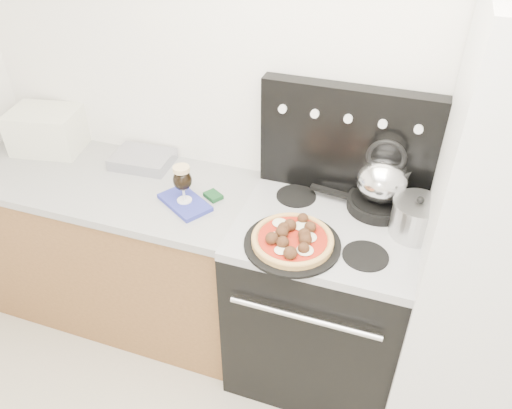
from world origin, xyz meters
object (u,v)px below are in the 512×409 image
at_px(base_cabinet, 120,250).
at_px(stove_body, 319,303).
at_px(stock_pot, 416,219).
at_px(toaster_oven, 47,130).
at_px(fridge, 511,260).
at_px(oven_mitt, 185,203).
at_px(skillet, 378,204).
at_px(pizza_pan, 292,244).
at_px(pizza, 293,238).
at_px(beer_glass, 183,184).
at_px(tea_kettle, 383,176).

distance_m(base_cabinet, stove_body, 1.11).
bearing_deg(stock_pot, toaster_oven, 176.16).
bearing_deg(fridge, toaster_oven, 174.71).
relative_size(stove_body, oven_mitt, 3.58).
distance_m(base_cabinet, oven_mitt, 0.67).
xyz_separation_m(oven_mitt, skillet, (0.82, 0.23, 0.03)).
distance_m(oven_mitt, pizza_pan, 0.55).
distance_m(pizza, stock_pot, 0.51).
bearing_deg(skillet, pizza_pan, -128.48).
distance_m(beer_glass, skillet, 0.85).
relative_size(pizza_pan, pizza, 1.19).
relative_size(oven_mitt, skillet, 0.92).
height_order(skillet, stock_pot, stock_pot).
height_order(fridge, pizza_pan, fridge).
distance_m(stove_body, oven_mitt, 0.80).
relative_size(pizza, tea_kettle, 1.34).
relative_size(base_cabinet, fridge, 0.76).
bearing_deg(tea_kettle, fridge, -3.75).
bearing_deg(pizza, oven_mitt, 166.22).
xyz_separation_m(toaster_oven, oven_mitt, (0.89, -0.23, -0.10)).
bearing_deg(pizza_pan, fridge, 10.69).
bearing_deg(pizza_pan, stove_body, 58.99).
distance_m(fridge, tea_kettle, 0.58).
bearing_deg(pizza_pan, beer_glass, 166.22).
bearing_deg(toaster_oven, beer_glass, -25.25).
relative_size(fridge, skillet, 7.13).
bearing_deg(fridge, stock_pot, 167.31).
distance_m(pizza, skillet, 0.46).
xyz_separation_m(stove_body, pizza, (-0.11, -0.18, 0.52)).
height_order(fridge, oven_mitt, fridge).
xyz_separation_m(stove_body, beer_glass, (-0.64, -0.05, 0.57)).
bearing_deg(pizza, base_cabinet, 168.55).
xyz_separation_m(fridge, pizza_pan, (-0.81, -0.15, -0.02)).
distance_m(stove_body, stock_pot, 0.65).
xyz_separation_m(fridge, oven_mitt, (-1.34, -0.02, -0.04)).
relative_size(fridge, stock_pot, 9.58).
height_order(pizza_pan, stock_pot, stock_pot).
bearing_deg(stock_pot, pizza_pan, -152.44).
relative_size(pizza_pan, skillet, 1.45).
xyz_separation_m(pizza_pan, skillet, (0.28, 0.36, 0.02)).
distance_m(oven_mitt, stock_pot, 0.99).
height_order(base_cabinet, skillet, skillet).
relative_size(toaster_oven, pizza_pan, 0.89).
bearing_deg(stock_pot, pizza, -152.44).
bearing_deg(beer_glass, skillet, 15.44).
xyz_separation_m(stove_body, tea_kettle, (0.18, 0.18, 0.65)).
relative_size(pizza_pan, stock_pot, 1.95).
bearing_deg(toaster_oven, pizza_pan, -25.02).
relative_size(fridge, toaster_oven, 5.54).
xyz_separation_m(tea_kettle, stock_pot, (0.16, -0.12, -0.10)).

